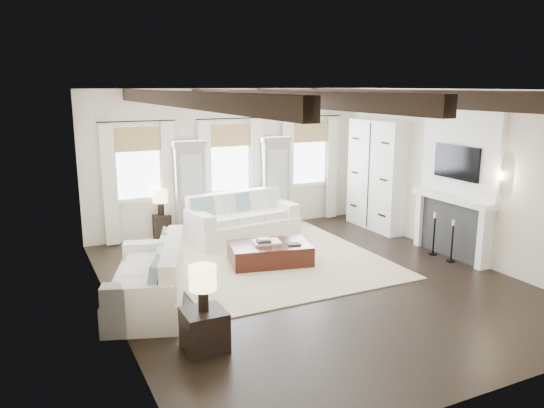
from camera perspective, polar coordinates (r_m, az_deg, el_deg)
name	(u,v)px	position (r m, az deg, el deg)	size (l,w,h in m)	color
ground	(311,281)	(9.16, 4.24, -8.28)	(7.50, 7.50, 0.00)	black
room_shell	(324,162)	(9.80, 5.58, 4.52)	(6.54, 7.54, 3.22)	silver
area_rug	(265,255)	(10.45, -0.80, -5.50)	(3.94, 4.81, 0.02)	#C4B695
sofa_back	(241,220)	(11.48, -3.32, -1.78)	(2.42, 1.31, 0.99)	white
sofa_left	(152,281)	(8.28, -12.79, -8.04)	(1.70, 2.45, 0.96)	white
ottoman	(270,254)	(9.94, -0.23, -5.36)	(1.47, 0.92, 0.39)	black
tray	(267,242)	(9.91, -0.59, -4.11)	(0.50, 0.38, 0.04)	white
book_lower	(264,241)	(9.82, -0.92, -4.03)	(0.26, 0.20, 0.04)	#262628
book_upper	(264,239)	(9.82, -0.85, -3.82)	(0.22, 0.17, 0.03)	beige
book_loose	(294,244)	(9.81, 2.35, -4.34)	(0.24, 0.18, 0.03)	#262628
side_table_front	(204,330)	(6.90, -7.30, -13.29)	(0.52, 0.52, 0.52)	black
lamp_front	(203,280)	(6.64, -7.46, -8.15)	(0.34, 0.34, 0.59)	black
side_table_back	(162,227)	(11.74, -11.78, -2.40)	(0.36, 0.36, 0.54)	black
lamp_back	(160,197)	(11.59, -11.93, 0.70)	(0.32, 0.32, 0.56)	black
candlestick_near	(452,245)	(10.56, 18.79, -4.15)	(0.16, 0.16, 0.81)	black
candlestick_far	(434,237)	(10.89, 17.01, -3.43)	(0.17, 0.17, 0.85)	black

